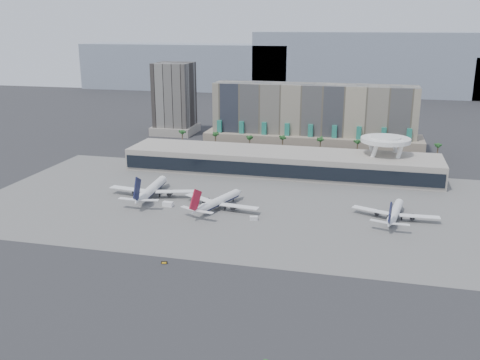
% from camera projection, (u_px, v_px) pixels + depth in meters
% --- Properties ---
extents(ground, '(900.00, 900.00, 0.00)m').
position_uv_depth(ground, '(229.00, 252.00, 192.88)').
color(ground, '#232326').
rests_on(ground, ground).
extents(apron_pad, '(260.00, 130.00, 0.06)m').
position_uv_depth(apron_pad, '(260.00, 204.00, 244.11)').
color(apron_pad, '#5B5B59').
rests_on(apron_pad, ground).
extents(mountain_ridge, '(680.00, 60.00, 70.00)m').
position_uv_depth(mountain_ridge, '(357.00, 68.00, 615.97)').
color(mountain_ridge, gray).
rests_on(mountain_ridge, ground).
extents(hotel, '(140.00, 30.00, 42.00)m').
position_uv_depth(hotel, '(313.00, 123.00, 348.35)').
color(hotel, gray).
rests_on(hotel, ground).
extents(office_tower, '(30.00, 30.00, 52.00)m').
position_uv_depth(office_tower, '(175.00, 103.00, 394.53)').
color(office_tower, black).
rests_on(office_tower, ground).
extents(terminal, '(170.00, 32.50, 14.50)m').
position_uv_depth(terminal, '(281.00, 161.00, 293.38)').
color(terminal, '#B8AFA2').
rests_on(terminal, ground).
extents(saucer_structure, '(26.00, 26.00, 21.89)m').
position_uv_depth(saucer_structure, '(385.00, 143.00, 283.15)').
color(saucer_structure, white).
rests_on(saucer_structure, ground).
extents(palm_row, '(157.80, 2.80, 13.10)m').
position_uv_depth(palm_row, '(302.00, 142.00, 323.41)').
color(palm_row, brown).
rests_on(palm_row, ground).
extents(airliner_left, '(43.29, 44.66, 15.41)m').
position_uv_depth(airliner_left, '(152.00, 189.00, 252.62)').
color(airliner_left, white).
rests_on(airliner_left, ground).
extents(airliner_centre, '(36.95, 38.21, 13.70)m').
position_uv_depth(airliner_centre, '(218.00, 201.00, 236.83)').
color(airliner_centre, white).
rests_on(airliner_centre, ground).
extents(airliner_right, '(36.01, 37.35, 12.96)m').
position_uv_depth(airliner_right, '(395.00, 212.00, 223.61)').
color(airliner_right, white).
rests_on(airliner_right, ground).
extents(service_vehicle_a, '(4.71, 2.54, 2.23)m').
position_uv_depth(service_vehicle_a, '(168.00, 204.00, 240.36)').
color(service_vehicle_a, white).
rests_on(service_vehicle_a, ground).
extents(service_vehicle_b, '(3.64, 2.58, 1.70)m').
position_uv_depth(service_vehicle_b, '(254.00, 218.00, 223.75)').
color(service_vehicle_b, silver).
rests_on(service_vehicle_b, ground).
extents(taxiway_sign, '(2.16, 0.83, 0.98)m').
position_uv_depth(taxiway_sign, '(164.00, 263.00, 183.09)').
color(taxiway_sign, black).
rests_on(taxiway_sign, ground).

